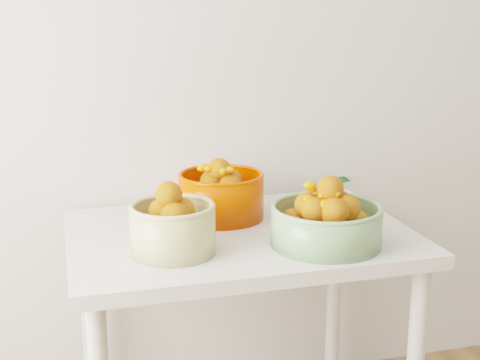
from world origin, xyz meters
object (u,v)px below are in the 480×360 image
(bowl_green, at_px, (326,221))
(bowl_orange, at_px, (221,194))
(table, at_px, (240,261))
(bowl_cream, at_px, (173,227))

(bowl_green, relative_size, bowl_orange, 1.15)
(table, distance_m, bowl_green, 0.31)
(table, bearing_deg, bowl_cream, -149.63)
(table, relative_size, bowl_green, 2.76)
(bowl_green, bearing_deg, bowl_orange, 124.79)
(table, height_order, bowl_cream, bowl_cream)
(bowl_green, distance_m, bowl_orange, 0.39)
(bowl_green, xyz_separation_m, bowl_orange, (-0.22, 0.32, 0.01))
(bowl_cream, bearing_deg, table, 30.37)
(bowl_orange, bearing_deg, table, -81.25)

